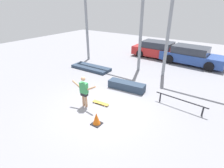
% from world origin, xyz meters
% --- Properties ---
extents(ground_plane, '(36.00, 36.00, 0.00)m').
position_xyz_m(ground_plane, '(0.00, 0.00, 0.00)').
color(ground_plane, gray).
extents(skateboarder, '(1.30, 0.21, 1.49)m').
position_xyz_m(skateboarder, '(-0.77, -0.38, 0.82)').
color(skateboarder, tan).
rests_on(skateboarder, ground_plane).
extents(skateboard, '(0.85, 0.29, 0.08)m').
position_xyz_m(skateboard, '(-0.29, 0.17, 0.06)').
color(skateboard, gold).
rests_on(skateboard, ground_plane).
extents(grind_box, '(2.09, 0.78, 0.42)m').
position_xyz_m(grind_box, '(-0.07, 2.22, 0.21)').
color(grind_box, '#28384C').
rests_on(grind_box, ground_plane).
extents(manual_pad, '(2.93, 1.10, 0.20)m').
position_xyz_m(manual_pad, '(-3.79, 3.56, 0.10)').
color(manual_pad, '#28384C').
rests_on(manual_pad, ground_plane).
extents(grind_rail, '(2.33, 0.26, 0.47)m').
position_xyz_m(grind_rail, '(2.88, 1.93, 0.36)').
color(grind_rail, black).
rests_on(grind_rail, ground_plane).
extents(canopy_support_left, '(4.87, 0.20, 5.40)m').
position_xyz_m(canopy_support_left, '(-3.23, 5.32, 3.27)').
color(canopy_support_left, gray).
rests_on(canopy_support_left, ground_plane).
extents(canopy_support_right, '(4.87, 0.20, 5.40)m').
position_xyz_m(canopy_support_right, '(3.23, 5.32, 3.27)').
color(canopy_support_right, gray).
rests_on(canopy_support_right, ground_plane).
extents(parked_car_red, '(4.55, 1.89, 1.37)m').
position_xyz_m(parked_car_red, '(-0.88, 9.08, 0.66)').
color(parked_car_red, red).
rests_on(parked_car_red, ground_plane).
extents(parked_car_blue, '(4.68, 2.12, 1.37)m').
position_xyz_m(parked_car_blue, '(1.83, 8.80, 0.67)').
color(parked_car_blue, '#284793').
rests_on(parked_car_blue, ground_plane).
extents(traffic_cone, '(0.38, 0.38, 0.52)m').
position_xyz_m(traffic_cone, '(0.49, -1.10, 0.25)').
color(traffic_cone, black).
rests_on(traffic_cone, ground_plane).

